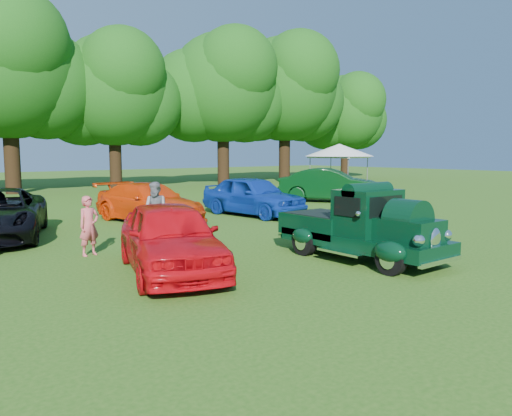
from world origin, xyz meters
TOP-DOWN VIEW (x-y plane):
  - ground at (0.00, 0.00)m, footprint 120.00×120.00m
  - hero_pickup at (1.50, -0.78)m, footprint 2.02×4.34m
  - red_convertible at (-2.75, 0.84)m, footprint 3.10×4.84m
  - back_car_orange at (0.46, 8.28)m, footprint 2.87×5.19m
  - back_car_blue at (4.60, 7.36)m, footprint 2.40×4.89m
  - back_car_green at (11.15, 9.25)m, footprint 4.54×5.29m
  - spectator_pink at (-3.46, 3.69)m, footprint 0.61×0.47m
  - spectator_grey at (-0.86, 5.13)m, footprint 1.01×1.03m
  - canopy_tent at (14.52, 11.72)m, footprint 4.90×4.90m

SIDE VIEW (x-z plane):
  - ground at x=0.00m, z-range 0.00..0.00m
  - back_car_orange at x=0.46m, z-range 0.00..1.42m
  - hero_pickup at x=1.50m, z-range -0.11..1.58m
  - spectator_pink at x=-3.46m, z-range 0.00..1.50m
  - red_convertible at x=-2.75m, z-range 0.00..1.53m
  - back_car_blue at x=4.60m, z-range 0.00..1.61m
  - spectator_grey at x=-0.86m, z-range 0.00..1.67m
  - back_car_green at x=11.15m, z-range 0.00..1.72m
  - canopy_tent at x=14.52m, z-range 1.12..4.16m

